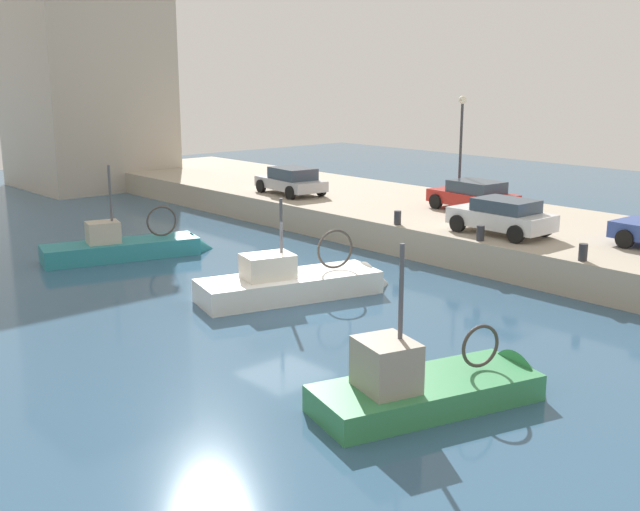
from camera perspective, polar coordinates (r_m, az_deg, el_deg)
The scene contains 13 objects.
water_surface at distance 24.49m, azimuth -2.63°, elevation -3.33°, with size 80.00×80.00×0.00m, color #335675.
quay_wall at distance 32.59m, azimuth 13.28°, elevation 1.63°, with size 9.00×56.00×1.20m, color #ADA08C.
fishing_boat_white at distance 24.92m, azimuth -1.50°, elevation -2.76°, with size 6.90×3.47×4.09m.
fishing_boat_teal at distance 31.00m, azimuth -13.82°, elevation 0.06°, with size 6.86×3.20×4.37m.
fishing_boat_green at distance 17.32m, azimuth 8.86°, elevation -10.28°, with size 6.08×3.27×4.52m.
parked_car_red at distance 33.98m, azimuth 11.29°, elevation 4.40°, with size 2.23×3.94×1.31m.
parked_car_silver at distance 37.89m, azimuth -2.14°, elevation 5.56°, with size 2.33×4.08×1.32m.
parked_car_white at distance 29.17m, azimuth 13.31°, elevation 2.87°, with size 2.02×3.85×1.33m.
mooring_bollard_south at distance 25.84m, azimuth 18.87°, elevation 0.23°, with size 0.28×0.28×0.55m, color #2D2D33.
mooring_bollard_mid at distance 27.96m, azimuth 11.78°, elevation 1.63°, with size 0.28×0.28×0.55m, color #2D2D33.
mooring_bollard_north at distance 30.47m, azimuth 5.76°, elevation 2.80°, with size 0.28×0.28×0.55m, color #2D2D33.
quay_streetlamp at distance 35.32m, azimuth 10.40°, elevation 8.98°, with size 0.36×0.36×4.83m.
waterfront_building_west at distance 51.09m, azimuth -17.05°, elevation 14.17°, with size 8.44×8.85×16.43m.
Camera 1 is at (-14.70, -18.28, 7.04)m, focal length 43.29 mm.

